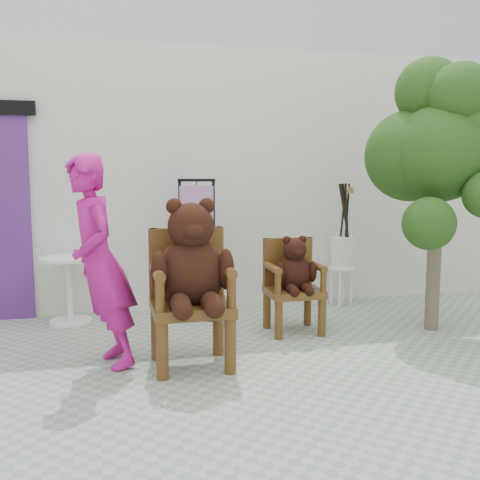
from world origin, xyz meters
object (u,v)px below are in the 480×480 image
at_px(chair_small, 293,275).
at_px(cafe_table, 69,282).
at_px(chair_big, 191,272).
at_px(display_stand, 197,265).
at_px(stool_bucket, 342,252).
at_px(person, 100,263).
at_px(tree, 438,146).

height_order(chair_small, cafe_table, chair_small).
bearing_deg(chair_big, display_stand, 78.89).
height_order(chair_small, stool_bucket, stool_bucket).
bearing_deg(display_stand, chair_big, -88.34).
relative_size(person, cafe_table, 2.45).
height_order(chair_small, tree, tree).
bearing_deg(chair_small, cafe_table, 158.55).
relative_size(person, tree, 0.64).
xyz_separation_m(person, tree, (3.26, 0.39, 0.98)).
bearing_deg(tree, chair_big, -168.13).
relative_size(display_stand, tree, 0.56).
distance_m(cafe_table, stool_bucket, 3.13).
height_order(person, tree, tree).
distance_m(chair_big, cafe_table, 1.95).
bearing_deg(stool_bucket, display_stand, -173.27).
bearing_deg(cafe_table, stool_bucket, 1.69).
relative_size(cafe_table, stool_bucket, 0.48).
xyz_separation_m(chair_small, person, (-1.85, -0.61, 0.29)).
distance_m(stool_bucket, tree, 1.74).
height_order(cafe_table, stool_bucket, stool_bucket).
relative_size(display_stand, stool_bucket, 1.04).
xyz_separation_m(chair_big, person, (-0.71, 0.15, 0.08)).
distance_m(chair_small, display_stand, 1.12).
bearing_deg(chair_small, person, -161.77).
height_order(display_stand, stool_bucket, display_stand).
height_order(cafe_table, display_stand, display_stand).
distance_m(cafe_table, tree, 4.01).
distance_m(chair_big, tree, 2.81).
distance_m(person, cafe_table, 1.56).
height_order(chair_small, person, person).
xyz_separation_m(person, display_stand, (1.01, 1.35, -0.28)).
xyz_separation_m(display_stand, stool_bucket, (1.78, 0.21, 0.06)).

